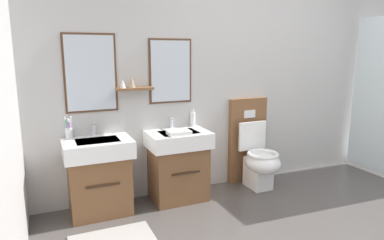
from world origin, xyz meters
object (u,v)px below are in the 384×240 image
(toilet, at_px, (255,154))
(folded_hand_towel, at_px, (179,133))
(toothbrush_cup, at_px, (69,132))
(soap_dispenser, at_px, (193,119))
(vanity_sink_right, at_px, (178,163))
(vanity_sink_left, at_px, (99,174))

(toilet, distance_m, folded_hand_towel, 1.07)
(toothbrush_cup, height_order, folded_hand_towel, toothbrush_cup)
(toothbrush_cup, height_order, soap_dispenser, toothbrush_cup)
(vanity_sink_right, height_order, folded_hand_towel, folded_hand_towel)
(vanity_sink_left, bearing_deg, toilet, -0.04)
(vanity_sink_left, distance_m, vanity_sink_right, 0.81)
(toilet, height_order, soap_dispenser, toilet)
(vanity_sink_left, relative_size, toothbrush_cup, 3.48)
(vanity_sink_left, height_order, vanity_sink_right, same)
(vanity_sink_right, relative_size, soap_dispenser, 3.80)
(vanity_sink_right, xyz_separation_m, soap_dispenser, (0.24, 0.17, 0.42))
(toothbrush_cup, relative_size, folded_hand_towel, 0.95)
(vanity_sink_left, height_order, folded_hand_towel, folded_hand_towel)
(vanity_sink_left, xyz_separation_m, vanity_sink_right, (0.81, 0.00, 0.00))
(soap_dispenser, relative_size, folded_hand_towel, 0.87)
(vanity_sink_left, bearing_deg, folded_hand_towel, -10.23)
(toilet, relative_size, folded_hand_towel, 4.55)
(soap_dispenser, distance_m, folded_hand_towel, 0.42)
(soap_dispenser, height_order, folded_hand_towel, soap_dispenser)
(vanity_sink_left, distance_m, toilet, 1.76)
(toilet, distance_m, toothbrush_cup, 2.04)
(vanity_sink_right, bearing_deg, vanity_sink_left, 180.00)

